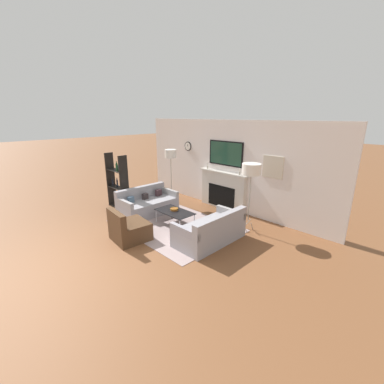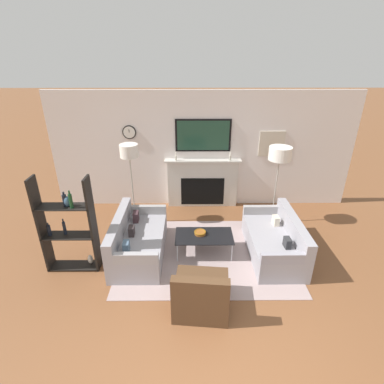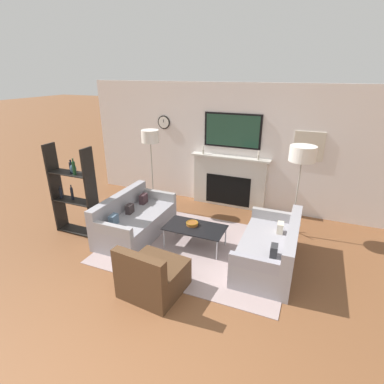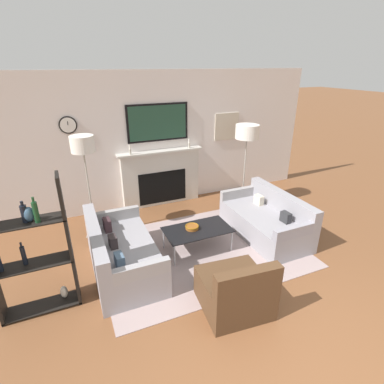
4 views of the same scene
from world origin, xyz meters
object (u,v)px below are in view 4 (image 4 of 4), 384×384
at_px(armchair, 235,291).
at_px(floor_lamp_left, 83,146).
at_px(couch_right, 266,221).
at_px(shelf_unit, 31,253).
at_px(coffee_table, 198,230).
at_px(decorative_bowl, 192,227).
at_px(couch_left, 121,254).
at_px(floor_lamp_right, 247,133).

xyz_separation_m(armchair, floor_lamp_left, (-1.37, 2.44, 1.36)).
height_order(couch_right, shelf_unit, shelf_unit).
xyz_separation_m(couch_right, armchair, (-1.41, -1.30, -0.01)).
height_order(coffee_table, decorative_bowl, decorative_bowl).
relative_size(couch_right, floor_lamp_left, 0.94).
bearing_deg(couch_right, coffee_table, 178.80).
xyz_separation_m(armchair, decorative_bowl, (0.03, 1.37, 0.16)).
bearing_deg(armchair, coffee_table, 85.73).
height_order(floor_lamp_left, shelf_unit, floor_lamp_left).
bearing_deg(armchair, couch_right, 42.65).
xyz_separation_m(couch_left, shelf_unit, (-1.04, -0.36, 0.54)).
height_order(armchair, floor_lamp_right, floor_lamp_right).
bearing_deg(decorative_bowl, floor_lamp_left, 142.59).
relative_size(armchair, floor_lamp_left, 0.47).
relative_size(armchair, floor_lamp_right, 0.49).
xyz_separation_m(floor_lamp_left, floor_lamp_right, (3.01, -0.00, -0.05)).
bearing_deg(floor_lamp_right, couch_right, -101.76).
height_order(coffee_table, shelf_unit, shelf_unit).
relative_size(couch_right, coffee_table, 1.60).
distance_m(floor_lamp_right, shelf_unit, 4.16).
relative_size(couch_left, coffee_table, 1.59).
height_order(couch_right, armchair, armchair).
bearing_deg(coffee_table, decorative_bowl, 146.89).
distance_m(coffee_table, floor_lamp_left, 2.23).
xyz_separation_m(couch_left, armchair, (1.13, -1.30, -0.01)).
distance_m(coffee_table, floor_lamp_right, 2.25).
height_order(couch_left, coffee_table, couch_left).
xyz_separation_m(coffee_table, floor_lamp_left, (-1.46, 1.11, 1.25)).
bearing_deg(floor_lamp_left, coffee_table, -37.21).
bearing_deg(armchair, couch_left, 131.03).
relative_size(decorative_bowl, floor_lamp_left, 0.12).
height_order(couch_left, armchair, armchair).
bearing_deg(decorative_bowl, shelf_unit, -168.86).
xyz_separation_m(floor_lamp_left, shelf_unit, (-0.80, -1.49, -0.80)).
relative_size(decorative_bowl, shelf_unit, 0.13).
bearing_deg(couch_right, floor_lamp_right, 78.24).
distance_m(couch_left, floor_lamp_left, 1.78).
distance_m(couch_right, armchair, 1.91).
xyz_separation_m(couch_left, coffee_table, (1.23, 0.03, 0.09)).
bearing_deg(couch_right, decorative_bowl, 176.87).
bearing_deg(floor_lamp_left, decorative_bowl, -37.41).
distance_m(armchair, decorative_bowl, 1.38).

